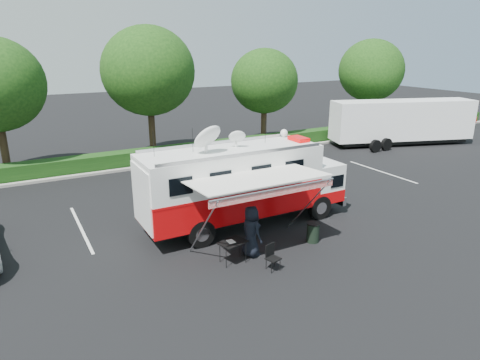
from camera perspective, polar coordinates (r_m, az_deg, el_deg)
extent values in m
plane|color=black|center=(19.10, 0.73, -5.84)|extent=(120.00, 120.00, 0.00)
cube|color=#9E998E|center=(30.08, -2.97, 3.09)|extent=(60.00, 0.35, 0.15)
cube|color=black|center=(30.77, -3.72, 4.22)|extent=(60.00, 1.20, 1.00)
cylinder|color=black|center=(28.75, -29.04, 4.56)|extent=(0.44, 0.44, 4.40)
cylinder|color=black|center=(29.99, -11.69, 7.25)|extent=(0.44, 0.44, 4.80)
ellipsoid|color=#14380F|center=(29.58, -12.12, 14.03)|extent=(6.14, 6.14, 5.84)
cylinder|color=black|center=(33.77, 3.19, 8.02)|extent=(0.44, 0.44, 4.00)
ellipsoid|color=#14380F|center=(33.41, 3.27, 13.04)|extent=(5.12, 5.12, 4.86)
cylinder|color=black|center=(40.59, 16.67, 9.22)|extent=(0.44, 0.44, 4.40)
ellipsoid|color=#14380F|center=(40.29, 17.09, 13.80)|extent=(5.63, 5.63, 5.35)
cube|color=silver|center=(19.87, -20.44, -6.05)|extent=(0.12, 5.50, 0.01)
cube|color=silver|center=(21.37, -4.42, -3.27)|extent=(0.12, 5.50, 0.01)
cube|color=silver|center=(24.30, 8.55, -0.81)|extent=(0.12, 5.50, 0.01)
cube|color=silver|center=(28.22, 18.32, 1.07)|extent=(0.12, 5.50, 0.01)
cube|color=black|center=(18.88, 0.73, -4.29)|extent=(8.69, 1.41, 0.30)
cylinder|color=black|center=(19.76, 10.55, -3.59)|extent=(1.11, 0.32, 1.11)
cylinder|color=black|center=(21.40, 6.81, -1.74)|extent=(1.11, 0.32, 1.11)
cylinder|color=black|center=(16.89, -5.22, -7.11)|extent=(1.11, 0.32, 1.11)
cylinder|color=black|center=(18.79, -7.97, -4.59)|extent=(1.11, 0.32, 1.11)
cube|color=silver|center=(21.37, 11.53, -1.87)|extent=(0.20, 2.53, 0.40)
cube|color=white|center=(20.61, 10.08, 0.30)|extent=(1.41, 2.53, 1.72)
cube|color=red|center=(20.79, 9.99, -1.29)|extent=(1.43, 2.55, 0.56)
cube|color=black|center=(20.93, 11.53, 1.35)|extent=(0.12, 2.23, 0.71)
cube|color=red|center=(18.30, -1.19, -2.49)|extent=(7.68, 2.53, 1.21)
cube|color=red|center=(18.10, -1.20, -0.69)|extent=(7.70, 2.55, 0.10)
cube|color=white|center=(17.87, -1.21, 1.62)|extent=(7.68, 2.53, 1.41)
cube|color=white|center=(17.68, -1.23, 3.95)|extent=(7.68, 2.53, 0.08)
cube|color=#CC0505|center=(19.44, 7.81, 5.47)|extent=(0.56, 0.96, 0.16)
sphere|color=white|center=(20.17, 5.89, 6.27)|extent=(0.34, 0.34, 0.34)
ellipsoid|color=white|center=(16.92, -4.36, 5.77)|extent=(1.21, 1.21, 0.36)
ellipsoid|color=white|center=(17.93, -0.39, 5.83)|extent=(0.71, 0.71, 0.20)
cylinder|color=black|center=(16.77, -11.45, 4.66)|extent=(0.02, 0.02, 1.01)
cylinder|color=black|center=(17.30, -6.34, 5.29)|extent=(0.02, 0.02, 1.01)
cylinder|color=black|center=(18.85, 3.39, 6.39)|extent=(0.02, 0.02, 1.01)
cube|color=white|center=(15.64, 2.34, 0.23)|extent=(5.05, 2.42, 0.21)
cube|color=red|center=(14.74, 4.72, -1.66)|extent=(5.05, 0.04, 0.28)
cylinder|color=#B2B2B7|center=(14.69, 4.78, -1.23)|extent=(5.05, 0.07, 0.07)
cylinder|color=#B2B2B7|center=(15.12, -5.04, -6.49)|extent=(0.05, 2.61, 2.91)
cylinder|color=#B2B2B7|center=(17.30, 8.89, -3.47)|extent=(0.05, 2.61, 2.91)
imported|color=black|center=(16.41, 1.49, -9.97)|extent=(0.78, 1.05, 1.97)
cube|color=black|center=(15.55, -0.97, -8.31)|extent=(1.12, 0.91, 0.05)
cylinder|color=black|center=(15.37, -1.86, -10.33)|extent=(0.02, 0.02, 0.80)
cylinder|color=black|center=(15.77, -2.70, -9.57)|extent=(0.02, 0.02, 0.80)
cylinder|color=black|center=(15.70, 0.78, -9.67)|extent=(0.02, 0.02, 0.80)
cylinder|color=black|center=(16.10, -0.11, -8.95)|extent=(0.02, 0.02, 0.80)
cube|color=silver|center=(15.56, -1.22, -8.19)|extent=(0.25, 0.34, 0.01)
cube|color=black|center=(15.26, 4.45, -10.42)|extent=(0.54, 0.54, 0.04)
cube|color=black|center=(15.31, 4.02, -9.28)|extent=(0.43, 0.16, 0.49)
cylinder|color=black|center=(15.15, 4.23, -11.58)|extent=(0.02, 0.02, 0.44)
cylinder|color=black|center=(15.41, 3.51, -11.03)|extent=(0.02, 0.02, 0.44)
cylinder|color=black|center=(15.32, 5.36, -11.25)|extent=(0.02, 0.02, 0.44)
cylinder|color=black|center=(15.58, 4.62, -10.72)|extent=(0.02, 0.02, 0.44)
cylinder|color=black|center=(17.54, 9.70, -6.95)|extent=(0.50, 0.50, 0.77)
cylinder|color=black|center=(17.37, 9.77, -5.73)|extent=(0.54, 0.54, 0.04)
cube|color=white|center=(36.28, 20.81, 7.53)|extent=(11.42, 5.75, 3.00)
cube|color=#B20C0C|center=(35.53, 22.26, 7.18)|extent=(10.16, 3.38, 0.47)
cube|color=black|center=(36.57, 20.54, 5.01)|extent=(10.44, 5.19, 0.28)
cylinder|color=black|center=(33.13, 17.61, 4.34)|extent=(0.94, 0.28, 0.94)
cylinder|color=black|center=(34.54, 15.16, 5.07)|extent=(0.94, 0.28, 0.94)
cylinder|color=black|center=(33.94, 18.93, 4.51)|extent=(0.94, 0.28, 0.94)
cylinder|color=black|center=(35.32, 16.49, 5.22)|extent=(0.94, 0.28, 0.94)
cylinder|color=black|center=(39.21, 25.77, 5.37)|extent=(0.94, 0.28, 0.94)
cylinder|color=black|center=(40.41, 23.43, 5.98)|extent=(0.94, 0.28, 0.94)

